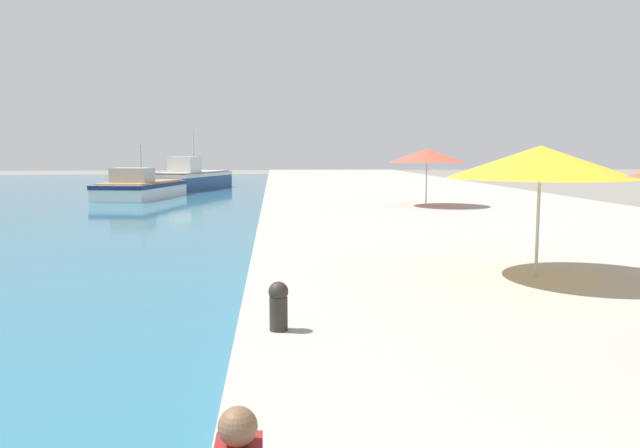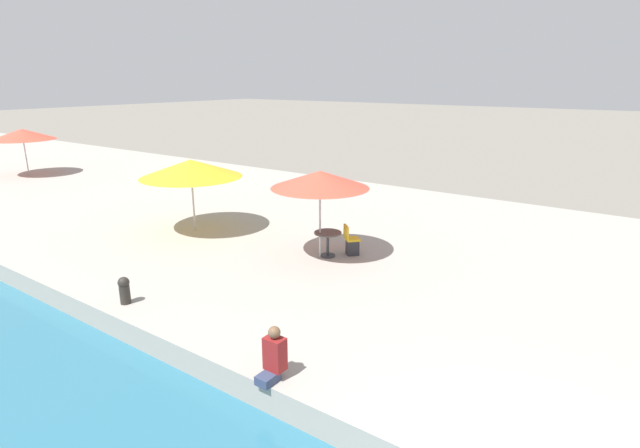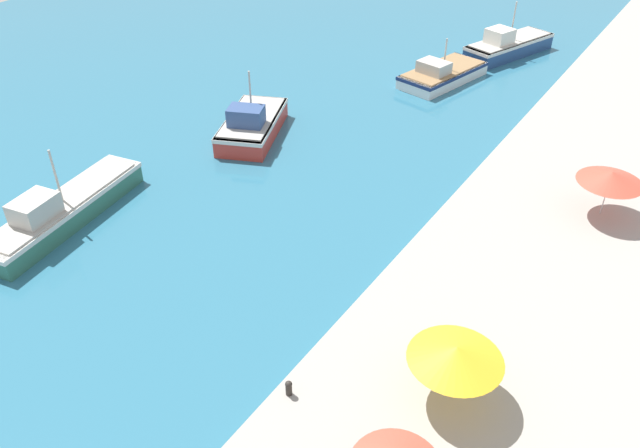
# 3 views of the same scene
# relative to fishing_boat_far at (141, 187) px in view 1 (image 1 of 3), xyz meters

# --- Properties ---
(quay_promenade) EXTENTS (16.00, 90.00, 0.59)m
(quay_promenade) POSITION_rel_fishing_boat_far_xyz_m (15.75, -3.64, -0.41)
(quay_promenade) COLOR #A39E93
(quay_promenade) RESTS_ON ground_plane
(fishing_boat_far) EXTENTS (4.70, 8.06, 3.34)m
(fishing_boat_far) POSITION_rel_fishing_boat_far_xyz_m (0.00, 0.00, 0.00)
(fishing_boat_far) COLOR white
(fishing_boat_far) RESTS_ON water_basin
(fishing_boat_distant) EXTENTS (5.28, 9.20, 4.45)m
(fishing_boat_distant) POSITION_rel_fishing_boat_far_xyz_m (2.18, 8.41, 0.21)
(fishing_boat_distant) COLOR navy
(fishing_boat_distant) RESTS_ON water_basin
(cafe_umbrella_white) EXTENTS (3.39, 3.39, 2.45)m
(cafe_umbrella_white) POSITION_rel_fishing_boat_far_xyz_m (13.18, -28.36, 2.04)
(cafe_umbrella_white) COLOR #B7B7B7
(cafe_umbrella_white) RESTS_ON quay_promenade
(cafe_umbrella_striped) EXTENTS (3.27, 3.27, 2.47)m
(cafe_umbrella_striped) POSITION_rel_fishing_boat_far_xyz_m (14.85, -13.06, 2.06)
(cafe_umbrella_striped) COLOR #B7B7B7
(cafe_umbrella_striped) RESTS_ON quay_promenade
(mooring_bollard) EXTENTS (0.26, 0.26, 0.65)m
(mooring_bollard) POSITION_rel_fishing_boat_far_xyz_m (8.31, -31.55, 0.23)
(mooring_bollard) COLOR #2D2823
(mooring_bollard) RESTS_ON quay_promenade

